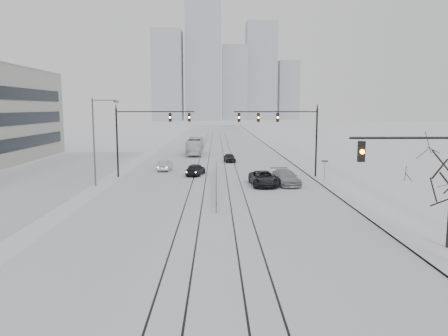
# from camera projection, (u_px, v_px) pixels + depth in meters

# --- Properties ---
(ground) EXTENTS (500.00, 500.00, 0.00)m
(ground) POSITION_uv_depth(u_px,v_px,m) (216.00, 333.00, 15.70)
(ground) COLOR white
(ground) RESTS_ON ground
(road) EXTENTS (22.00, 260.00, 0.02)m
(road) POSITION_uv_depth(u_px,v_px,m) (216.00, 155.00, 75.13)
(road) COLOR silver
(road) RESTS_ON ground
(sidewalk_east) EXTENTS (5.00, 260.00, 0.16)m
(sidewalk_east) POSITION_uv_depth(u_px,v_px,m) (294.00, 154.00, 75.35)
(sidewalk_east) COLOR white
(sidewalk_east) RESTS_ON ground
(curb) EXTENTS (0.10, 260.00, 0.12)m
(curb) POSITION_uv_depth(u_px,v_px,m) (280.00, 154.00, 75.31)
(curb) COLOR gray
(curb) RESTS_ON ground
(parking_strip) EXTENTS (14.00, 60.00, 0.03)m
(parking_strip) POSITION_uv_depth(u_px,v_px,m) (42.00, 178.00, 50.02)
(parking_strip) COLOR silver
(parking_strip) RESTS_ON ground
(tram_rails) EXTENTS (5.30, 180.00, 0.01)m
(tram_rails) POSITION_uv_depth(u_px,v_px,m) (216.00, 172.00, 55.31)
(tram_rails) COLOR black
(tram_rails) RESTS_ON ground
(skyline) EXTENTS (96.00, 48.00, 72.00)m
(skyline) POSITION_uv_depth(u_px,v_px,m) (224.00, 73.00, 282.61)
(skyline) COLOR #A5AAB5
(skyline) RESTS_ON ground
(traffic_mast_near) EXTENTS (6.10, 0.37, 7.00)m
(traffic_mast_near) POSITION_uv_depth(u_px,v_px,m) (438.00, 180.00, 21.20)
(traffic_mast_near) COLOR black
(traffic_mast_near) RESTS_ON ground
(traffic_mast_ne) EXTENTS (9.60, 0.37, 8.00)m
(traffic_mast_ne) POSITION_uv_depth(u_px,v_px,m) (288.00, 128.00, 49.71)
(traffic_mast_ne) COLOR black
(traffic_mast_ne) RESTS_ON ground
(traffic_mast_nw) EXTENTS (9.10, 0.37, 8.00)m
(traffic_mast_nw) POSITION_uv_depth(u_px,v_px,m) (143.00, 129.00, 50.44)
(traffic_mast_nw) COLOR black
(traffic_mast_nw) RESTS_ON ground
(street_light_west) EXTENTS (2.73, 0.25, 9.00)m
(street_light_west) POSITION_uv_depth(u_px,v_px,m) (97.00, 136.00, 44.49)
(street_light_west) COLOR #595B60
(street_light_west) RESTS_ON ground
(median_fence) EXTENTS (0.06, 24.00, 1.00)m
(median_fence) POSITION_uv_depth(u_px,v_px,m) (216.00, 181.00, 45.34)
(median_fence) COLOR black
(median_fence) RESTS_ON ground
(street_sign) EXTENTS (0.70, 0.06, 2.40)m
(street_sign) POSITION_uv_depth(u_px,v_px,m) (325.00, 167.00, 47.38)
(street_sign) COLOR #595B60
(street_sign) RESTS_ON ground
(sedan_sb_inner) EXTENTS (2.52, 4.48, 1.44)m
(sedan_sb_inner) POSITION_uv_depth(u_px,v_px,m) (196.00, 169.00, 52.20)
(sedan_sb_inner) COLOR black
(sedan_sb_inner) RESTS_ON ground
(sedan_sb_outer) EXTENTS (1.65, 4.10, 1.33)m
(sedan_sb_outer) POSITION_uv_depth(u_px,v_px,m) (165.00, 166.00, 56.12)
(sedan_sb_outer) COLOR #B0B1B8
(sedan_sb_outer) RESTS_ON ground
(sedan_nb_front) EXTENTS (2.84, 5.58, 1.51)m
(sedan_nb_front) POSITION_uv_depth(u_px,v_px,m) (263.00, 179.00, 45.15)
(sedan_nb_front) COLOR black
(sedan_nb_front) RESTS_ON ground
(sedan_nb_right) EXTENTS (2.90, 5.62, 1.56)m
(sedan_nb_right) POSITION_uv_depth(u_px,v_px,m) (286.00, 178.00, 45.67)
(sedan_nb_right) COLOR #93979A
(sedan_nb_right) RESTS_ON ground
(sedan_nb_far) EXTENTS (1.88, 3.86, 1.27)m
(sedan_nb_far) POSITION_uv_depth(u_px,v_px,m) (230.00, 158.00, 65.10)
(sedan_nb_far) COLOR black
(sedan_nb_far) RESTS_ON ground
(box_truck) EXTENTS (2.65, 10.30, 2.85)m
(box_truck) POSITION_uv_depth(u_px,v_px,m) (195.00, 147.00, 75.17)
(box_truck) COLOR white
(box_truck) RESTS_ON ground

